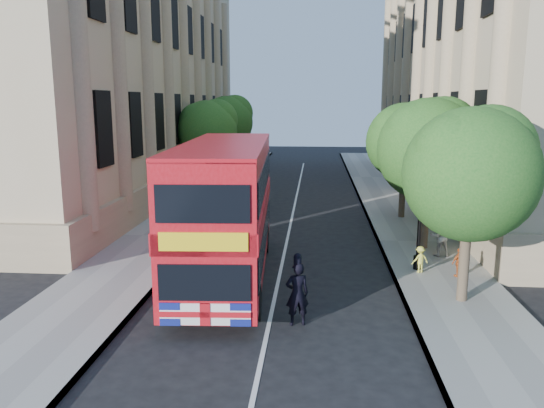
% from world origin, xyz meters
% --- Properties ---
extents(ground, '(120.00, 120.00, 0.00)m').
position_xyz_m(ground, '(0.00, 0.00, 0.00)').
color(ground, black).
rests_on(ground, ground).
extents(pavement_right, '(3.50, 80.00, 0.12)m').
position_xyz_m(pavement_right, '(5.75, 10.00, 0.06)').
color(pavement_right, gray).
rests_on(pavement_right, ground).
extents(pavement_left, '(3.50, 80.00, 0.12)m').
position_xyz_m(pavement_left, '(-5.75, 10.00, 0.06)').
color(pavement_left, gray).
rests_on(pavement_left, ground).
extents(building_right, '(12.00, 38.00, 18.00)m').
position_xyz_m(building_right, '(13.80, 24.00, 9.00)').
color(building_right, tan).
rests_on(building_right, ground).
extents(building_left, '(12.00, 38.00, 18.00)m').
position_xyz_m(building_left, '(-13.80, 24.00, 9.00)').
color(building_left, tan).
rests_on(building_left, ground).
extents(tree_right_near, '(4.00, 4.00, 6.08)m').
position_xyz_m(tree_right_near, '(5.84, 3.03, 4.25)').
color(tree_right_near, '#473828').
rests_on(tree_right_near, ground).
extents(tree_right_mid, '(4.20, 4.20, 6.37)m').
position_xyz_m(tree_right_mid, '(5.84, 9.03, 4.45)').
color(tree_right_mid, '#473828').
rests_on(tree_right_mid, ground).
extents(tree_right_far, '(4.00, 4.00, 6.15)m').
position_xyz_m(tree_right_far, '(5.84, 15.03, 4.31)').
color(tree_right_far, '#473828').
rests_on(tree_right_far, ground).
extents(tree_left_far, '(4.00, 4.00, 6.30)m').
position_xyz_m(tree_left_far, '(-5.96, 22.03, 4.44)').
color(tree_left_far, '#473828').
rests_on(tree_left_far, ground).
extents(tree_left_back, '(4.20, 4.20, 6.65)m').
position_xyz_m(tree_left_back, '(-5.96, 30.03, 4.71)').
color(tree_left_back, '#473828').
rests_on(tree_left_back, ground).
extents(lamp_post, '(0.32, 0.32, 5.16)m').
position_xyz_m(lamp_post, '(5.00, 6.00, 2.51)').
color(lamp_post, black).
rests_on(lamp_post, pavement_right).
extents(double_decker_bus, '(3.28, 10.31, 4.70)m').
position_xyz_m(double_decker_bus, '(-1.82, 4.69, 2.60)').
color(double_decker_bus, '#AE0C15').
rests_on(double_decker_bus, ground).
extents(box_van, '(2.05, 4.62, 2.60)m').
position_xyz_m(box_van, '(-2.90, 15.65, 1.27)').
color(box_van, black).
rests_on(box_van, ground).
extents(police_constable, '(0.75, 0.59, 1.82)m').
position_xyz_m(police_constable, '(0.78, 1.00, 0.91)').
color(police_constable, black).
rests_on(police_constable, ground).
extents(woman_pedestrian, '(0.84, 0.69, 1.60)m').
position_xyz_m(woman_pedestrian, '(6.17, 7.79, 0.92)').
color(woman_pedestrian, beige).
rests_on(woman_pedestrian, pavement_right).
extents(child_a, '(0.65, 0.48, 1.03)m').
position_xyz_m(child_a, '(6.28, 5.25, 0.63)').
color(child_a, '#C25822').
rests_on(child_a, pavement_right).
extents(child_b, '(0.70, 0.54, 0.96)m').
position_xyz_m(child_b, '(5.01, 5.63, 0.60)').
color(child_b, '#D7D649').
rests_on(child_b, pavement_right).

